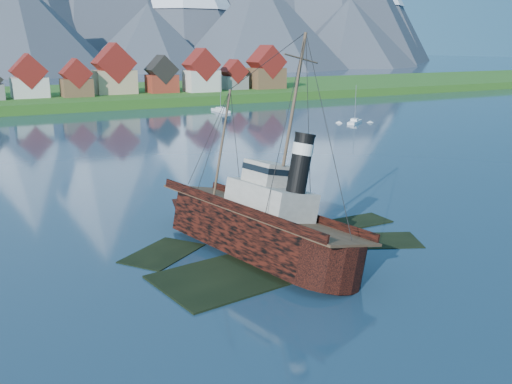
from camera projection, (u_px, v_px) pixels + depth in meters
name	position (u px, v px, depth m)	size (l,w,h in m)	color
ground	(272.00, 257.00, 55.21)	(1400.00, 1400.00, 0.00)	#193146
shoal	(276.00, 251.00, 57.95)	(31.71, 21.24, 1.14)	black
shore_bank	(31.00, 102.00, 200.04)	(600.00, 80.00, 3.20)	#224F16
seawall	(49.00, 113.00, 167.66)	(600.00, 2.50, 2.00)	#3F3D38
tugboat_wreck	(245.00, 222.00, 56.79)	(6.66, 28.68, 22.73)	black
sailboat_d	(355.00, 122.00, 147.36)	(7.11, 5.98, 10.21)	white
sailboat_e	(221.00, 111.00, 171.61)	(2.91, 9.88, 11.34)	white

